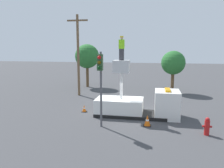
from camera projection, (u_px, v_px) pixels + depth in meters
The scene contains 10 objects.
ground_plane at pixel (131, 115), 16.58m from camera, with size 120.00×120.00×0.00m, color #424244.
bucket_truck at pixel (137, 104), 16.35m from camera, with size 6.20×2.11×4.17m.
worker at pixel (122, 48), 15.89m from camera, with size 0.40×0.26×1.75m.
traffic_light_pole at pixel (100, 75), 13.57m from camera, with size 0.34×0.57×4.84m.
fire_hydrant at pixel (207, 126), 12.78m from camera, with size 0.54×0.30×1.07m.
traffic_cone_rear at pixel (84, 109), 17.48m from camera, with size 0.39×0.39×0.56m.
traffic_cone_curbside at pixel (147, 121), 14.31m from camera, with size 0.51×0.51×0.73m.
tree_left_bg at pixel (87, 57), 28.19m from camera, with size 3.11×3.11×5.56m.
tree_right_bg at pixel (173, 63), 24.57m from camera, with size 2.68×2.68×4.77m.
utility_pole at pixel (78, 53), 22.95m from camera, with size 2.20×0.26×8.47m.
Camera 1 is at (1.57, -15.96, 5.07)m, focal length 35.00 mm.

